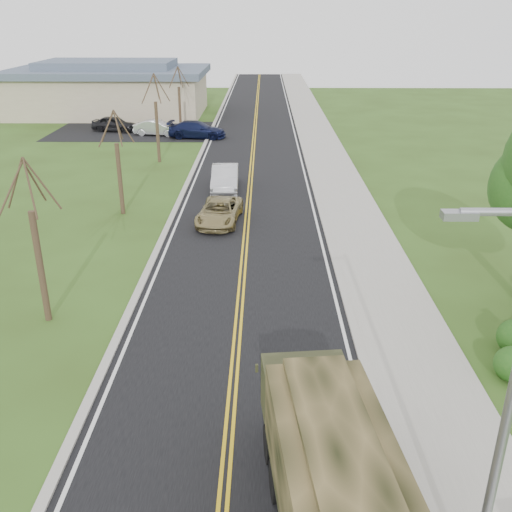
{
  "coord_description": "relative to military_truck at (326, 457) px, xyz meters",
  "views": [
    {
      "loc": [
        0.9,
        -8.26,
        10.42
      ],
      "look_at": [
        0.61,
        11.84,
        1.8
      ],
      "focal_mm": 40.0,
      "sensor_mm": 36.0,
      "label": 1
    }
  ],
  "objects": [
    {
      "name": "curb_left",
      "position": [
        -6.4,
        38.87,
        -1.74
      ],
      "size": [
        0.3,
        120.0,
        0.1
      ],
      "primitive_type": "cube",
      "color": "#9E998E",
      "rests_on": "ground"
    },
    {
      "name": "lot_car_navy",
      "position": [
        -7.36,
        41.77,
        -1.04
      ],
      "size": [
        5.32,
        2.58,
        1.49
      ],
      "primitive_type": "imported",
      "rotation": [
        0.0,
        0.0,
        1.47
      ],
      "color": "#0D1333",
      "rests_on": "ground"
    },
    {
      "name": "lot_car_dark",
      "position": [
        -15.51,
        44.71,
        -1.07
      ],
      "size": [
        4.45,
        2.53,
        1.43
      ],
      "primitive_type": "imported",
      "rotation": [
        0.0,
        0.0,
        1.36
      ],
      "color": "black",
      "rests_on": "ground"
    },
    {
      "name": "road",
      "position": [
        -2.25,
        38.87,
        -1.78
      ],
      "size": [
        8.0,
        120.0,
        0.01
      ],
      "primitive_type": "cube",
      "color": "black",
      "rests_on": "ground"
    },
    {
      "name": "military_truck",
      "position": [
        0.0,
        0.0,
        0.0
      ],
      "size": [
        2.82,
        6.44,
        3.12
      ],
      "rotation": [
        0.0,
        0.0,
        0.11
      ],
      "color": "black",
      "rests_on": "ground"
    },
    {
      "name": "sedan_silver",
      "position": [
        -3.81,
        25.53,
        -1.02
      ],
      "size": [
        1.77,
        4.72,
        1.54
      ],
      "primitive_type": "imported",
      "rotation": [
        0.0,
        0.0,
        0.03
      ],
      "color": "silver",
      "rests_on": "ground"
    },
    {
      "name": "bare_tree_d",
      "position": [
        -9.26,
        44.87,
        0.76
      ],
      "size": [
        1.88,
        2.2,
        5.91
      ],
      "color": "#38281C",
      "rests_on": "ground"
    },
    {
      "name": "bare_tree_a",
      "position": [
        -9.26,
        8.87,
        0.84
      ],
      "size": [
        1.93,
        2.26,
        6.08
      ],
      "color": "#38281C",
      "rests_on": "ground"
    },
    {
      "name": "street_light",
      "position": [
        2.65,
        -1.63,
        2.65
      ],
      "size": [
        1.65,
        0.22,
        8.0
      ],
      "color": "gray",
      "rests_on": "ground"
    },
    {
      "name": "curb_right",
      "position": [
        1.9,
        38.87,
        -1.73
      ],
      "size": [
        0.3,
        120.0,
        0.12
      ],
      "primitive_type": "cube",
      "color": "#9E998E",
      "rests_on": "ground"
    },
    {
      "name": "sidewalk_right",
      "position": [
        3.65,
        38.87,
        -1.74
      ],
      "size": [
        3.2,
        120.0,
        0.1
      ],
      "primitive_type": "cube",
      "color": "#9E998E",
      "rests_on": "ground"
    },
    {
      "name": "bare_tree_c",
      "position": [
        -9.26,
        32.87,
        0.99
      ],
      "size": [
        2.04,
        2.39,
        6.42
      ],
      "color": "#38281C",
      "rests_on": "ground"
    },
    {
      "name": "commercial_building",
      "position": [
        -18.24,
        54.84,
        0.9
      ],
      "size": [
        25.5,
        21.5,
        5.65
      ],
      "color": "tan",
      "rests_on": "ground"
    },
    {
      "name": "bare_tree_b",
      "position": [
        -9.26,
        20.87,
        0.69
      ],
      "size": [
        1.83,
        2.14,
        5.73
      ],
      "color": "#38281C",
      "rests_on": "ground"
    },
    {
      "name": "suv_champagne",
      "position": [
        -3.72,
        19.46,
        -1.17
      ],
      "size": [
        2.5,
        4.65,
        1.24
      ],
      "primitive_type": "imported",
      "rotation": [
        0.0,
        0.0,
        -0.1
      ],
      "color": "#948553",
      "rests_on": "ground"
    },
    {
      "name": "lot_car_silver",
      "position": [
        -11.15,
        42.92,
        -1.09
      ],
      "size": [
        4.38,
        2.08,
        1.39
      ],
      "primitive_type": "imported",
      "rotation": [
        0.0,
        0.0,
        1.42
      ],
      "color": "silver",
      "rests_on": "ground"
    }
  ]
}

